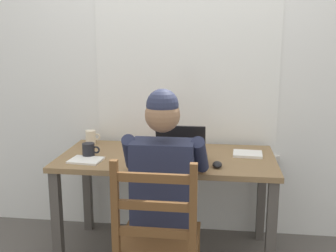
{
  "coord_description": "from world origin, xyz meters",
  "views": [
    {
      "loc": [
        0.35,
        -2.66,
        1.53
      ],
      "look_at": [
        0.01,
        -0.05,
        0.95
      ],
      "focal_mm": 43.78,
      "sensor_mm": 36.0,
      "label": 1
    }
  ],
  "objects_px": {
    "coffee_mug_white": "(91,137)",
    "computer_mouse": "(217,165)",
    "laptop": "(179,154)",
    "wooden_chair": "(158,242)",
    "book_stack_main": "(152,145)",
    "coffee_mug_dark": "(89,150)",
    "seated_person": "(165,183)",
    "desk": "(167,169)"
  },
  "relations": [
    {
      "from": "coffee_mug_dark",
      "to": "laptop",
      "type": "bearing_deg",
      "value": -2.48
    },
    {
      "from": "computer_mouse",
      "to": "laptop",
      "type": "bearing_deg",
      "value": 161.43
    },
    {
      "from": "coffee_mug_white",
      "to": "book_stack_main",
      "type": "height_order",
      "value": "coffee_mug_white"
    },
    {
      "from": "seated_person",
      "to": "wooden_chair",
      "type": "distance_m",
      "value": 0.36
    },
    {
      "from": "seated_person",
      "to": "coffee_mug_white",
      "type": "distance_m",
      "value": 0.95
    },
    {
      "from": "laptop",
      "to": "wooden_chair",
      "type": "bearing_deg",
      "value": -94.74
    },
    {
      "from": "computer_mouse",
      "to": "coffee_mug_white",
      "type": "distance_m",
      "value": 1.06
    },
    {
      "from": "laptop",
      "to": "computer_mouse",
      "type": "xyz_separation_m",
      "value": [
        0.25,
        -0.08,
        -0.04
      ]
    },
    {
      "from": "coffee_mug_dark",
      "to": "book_stack_main",
      "type": "distance_m",
      "value": 0.47
    },
    {
      "from": "seated_person",
      "to": "computer_mouse",
      "type": "distance_m",
      "value": 0.38
    },
    {
      "from": "desk",
      "to": "seated_person",
      "type": "xyz_separation_m",
      "value": [
        0.05,
        -0.43,
        0.06
      ]
    },
    {
      "from": "book_stack_main",
      "to": "seated_person",
      "type": "bearing_deg",
      "value": -73.87
    },
    {
      "from": "coffee_mug_dark",
      "to": "book_stack_main",
      "type": "height_order",
      "value": "coffee_mug_dark"
    },
    {
      "from": "computer_mouse",
      "to": "wooden_chair",
      "type": "bearing_deg",
      "value": -120.13
    },
    {
      "from": "coffee_mug_white",
      "to": "coffee_mug_dark",
      "type": "relative_size",
      "value": 0.94
    },
    {
      "from": "seated_person",
      "to": "desk",
      "type": "bearing_deg",
      "value": 96.19
    },
    {
      "from": "coffee_mug_dark",
      "to": "book_stack_main",
      "type": "bearing_deg",
      "value": 34.25
    },
    {
      "from": "coffee_mug_white",
      "to": "computer_mouse",
      "type": "bearing_deg",
      "value": -25.38
    },
    {
      "from": "wooden_chair",
      "to": "laptop",
      "type": "distance_m",
      "value": 0.67
    },
    {
      "from": "laptop",
      "to": "coffee_mug_white",
      "type": "distance_m",
      "value": 0.8
    },
    {
      "from": "wooden_chair",
      "to": "book_stack_main",
      "type": "distance_m",
      "value": 0.95
    },
    {
      "from": "coffee_mug_dark",
      "to": "coffee_mug_white",
      "type": "bearing_deg",
      "value": 105.39
    },
    {
      "from": "coffee_mug_white",
      "to": "book_stack_main",
      "type": "relative_size",
      "value": 0.54
    },
    {
      "from": "coffee_mug_dark",
      "to": "seated_person",
      "type": "bearing_deg",
      "value": -30.91
    },
    {
      "from": "seated_person",
      "to": "coffee_mug_white",
      "type": "xyz_separation_m",
      "value": [
        -0.66,
        0.68,
        0.09
      ]
    },
    {
      "from": "laptop",
      "to": "coffee_mug_dark",
      "type": "distance_m",
      "value": 0.61
    },
    {
      "from": "desk",
      "to": "computer_mouse",
      "type": "relative_size",
      "value": 14.57
    },
    {
      "from": "desk",
      "to": "seated_person",
      "type": "bearing_deg",
      "value": -83.81
    },
    {
      "from": "seated_person",
      "to": "wooden_chair",
      "type": "bearing_deg",
      "value": -90.0
    },
    {
      "from": "wooden_chair",
      "to": "computer_mouse",
      "type": "relative_size",
      "value": 9.54
    },
    {
      "from": "desk",
      "to": "coffee_mug_dark",
      "type": "xyz_separation_m",
      "value": [
        -0.52,
        -0.09,
        0.14
      ]
    },
    {
      "from": "seated_person",
      "to": "laptop",
      "type": "xyz_separation_m",
      "value": [
        0.05,
        0.31,
        0.09
      ]
    },
    {
      "from": "desk",
      "to": "wooden_chair",
      "type": "distance_m",
      "value": 0.73
    },
    {
      "from": "wooden_chair",
      "to": "coffee_mug_dark",
      "type": "relative_size",
      "value": 7.93
    },
    {
      "from": "coffee_mug_white",
      "to": "laptop",
      "type": "bearing_deg",
      "value": -27.6
    },
    {
      "from": "seated_person",
      "to": "computer_mouse",
      "type": "xyz_separation_m",
      "value": [
        0.3,
        0.23,
        0.05
      ]
    },
    {
      "from": "laptop",
      "to": "computer_mouse",
      "type": "relative_size",
      "value": 3.3
    },
    {
      "from": "laptop",
      "to": "coffee_mug_dark",
      "type": "relative_size",
      "value": 2.74
    },
    {
      "from": "desk",
      "to": "coffee_mug_dark",
      "type": "height_order",
      "value": "coffee_mug_dark"
    },
    {
      "from": "laptop",
      "to": "book_stack_main",
      "type": "height_order",
      "value": "laptop"
    },
    {
      "from": "seated_person",
      "to": "wooden_chair",
      "type": "relative_size",
      "value": 1.32
    },
    {
      "from": "seated_person",
      "to": "book_stack_main",
      "type": "bearing_deg",
      "value": 106.13
    }
  ]
}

